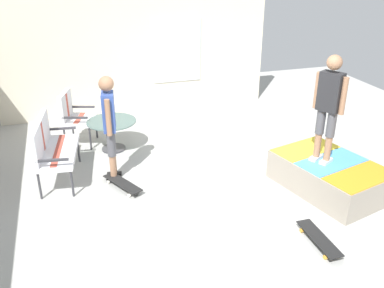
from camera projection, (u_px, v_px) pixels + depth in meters
The scene contains 10 objects.
ground_plane at pixel (216, 188), 6.77m from camera, with size 12.00×12.00×0.10m, color #A8A8A3.
house_facade at pixel (137, 51), 9.33m from camera, with size 0.23×6.00×2.78m.
skate_ramp at pixel (331, 175), 6.56m from camera, with size 2.00×2.09×0.49m.
patio_bench at pixel (50, 145), 6.67m from camera, with size 1.31×0.72×1.02m.
patio_chair_near_house at pixel (73, 113), 7.96m from camera, with size 0.76×0.71×1.02m.
patio_table at pixel (112, 129), 7.80m from camera, with size 0.90×0.90×0.57m.
person_watching at pixel (109, 121), 6.54m from camera, with size 0.48×0.28×1.72m.
person_skater at pixel (329, 102), 6.07m from camera, with size 0.43×0.35×1.62m.
skateboard_by_bench at pixel (123, 183), 6.63m from camera, with size 0.80×0.54×0.10m.
skateboard_spare at pixel (319, 238), 5.37m from camera, with size 0.80×0.21×0.10m.
Camera 1 is at (-5.48, 2.11, 3.42)m, focal length 39.69 mm.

